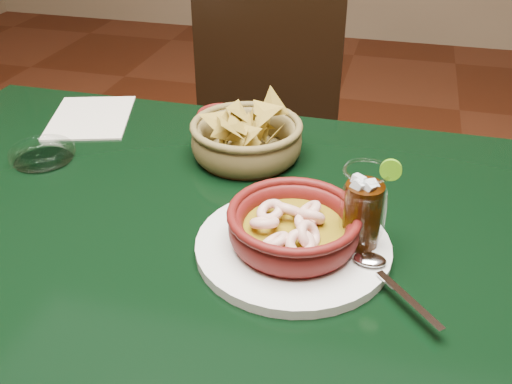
% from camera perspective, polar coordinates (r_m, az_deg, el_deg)
% --- Properties ---
extents(dining_table, '(1.20, 0.80, 0.75)m').
position_cam_1_polar(dining_table, '(1.01, -7.43, -5.98)').
color(dining_table, black).
rests_on(dining_table, ground).
extents(dining_chair, '(0.49, 0.49, 0.99)m').
position_cam_1_polar(dining_chair, '(1.66, 0.33, 6.19)').
color(dining_chair, black).
rests_on(dining_chair, ground).
extents(shrimp_plate, '(0.36, 0.29, 0.08)m').
position_cam_1_polar(shrimp_plate, '(0.83, 3.81, -4.01)').
color(shrimp_plate, silver).
rests_on(shrimp_plate, dining_table).
extents(chip_basket, '(0.24, 0.24, 0.15)m').
position_cam_1_polar(chip_basket, '(1.07, -0.97, 5.37)').
color(chip_basket, brown).
rests_on(chip_basket, dining_table).
extents(guacamole_ramekin, '(0.12, 0.12, 0.04)m').
position_cam_1_polar(guacamole_ramekin, '(1.20, -3.59, 7.30)').
color(guacamole_ramekin, '#4C0E0C').
rests_on(guacamole_ramekin, dining_table).
extents(cola_drink, '(0.14, 0.14, 0.16)m').
position_cam_1_polar(cola_drink, '(0.82, 10.60, -2.03)').
color(cola_drink, white).
rests_on(cola_drink, dining_table).
extents(glass_ashtray, '(0.13, 0.13, 0.03)m').
position_cam_1_polar(glass_ashtray, '(1.14, -20.59, 3.62)').
color(glass_ashtray, white).
rests_on(glass_ashtray, dining_table).
extents(paper_menu, '(0.22, 0.26, 0.00)m').
position_cam_1_polar(paper_menu, '(1.30, -16.18, 7.20)').
color(paper_menu, beige).
rests_on(paper_menu, dining_table).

